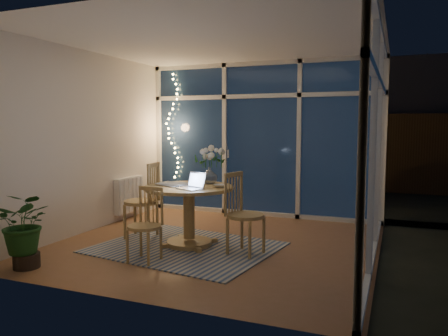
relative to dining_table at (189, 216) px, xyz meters
The scene contains 25 objects.
floor 0.53m from the dining_table, 37.91° to the left, with size 4.00×4.00×0.00m, color brown.
ceiling 2.24m from the dining_table, 37.91° to the left, with size 4.00×4.00×0.00m, color white.
wall_back 2.42m from the dining_table, 82.75° to the left, with size 4.00×0.04×2.60m, color silver.
wall_front 2.02m from the dining_table, 80.99° to the right, with size 4.00×0.04×2.60m, color silver.
wall_left 1.96m from the dining_table, behind, with size 0.04×4.00×2.60m, color silver.
wall_right 2.47m from the dining_table, ahead, with size 0.04×4.00×2.60m, color silver.
window_wall_back 2.38m from the dining_table, 82.62° to the left, with size 4.00×0.10×2.60m, color silver.
window_wall_right 2.43m from the dining_table, ahead, with size 0.10×4.00×2.60m, color silver.
radiator 2.00m from the dining_table, 145.96° to the left, with size 0.10×0.70×0.58m, color white.
fairy_lights 2.75m from the dining_table, 123.08° to the left, with size 0.24×0.10×1.85m, color #F5CA62, non-canonical shape.
garden_patio 5.30m from the dining_table, 81.48° to the left, with size 12.00×6.00×0.10m, color black.
garden_fence 5.75m from the dining_table, 87.17° to the left, with size 11.00×0.08×1.80m, color #392714.
neighbour_roof 8.93m from the dining_table, 86.18° to the left, with size 7.00×3.00×2.20m, color #373A43.
garden_shrubs 3.66m from the dining_table, 98.14° to the left, with size 0.90×0.90×0.90m, color black.
rug 0.39m from the dining_table, 90.00° to the right, with size 2.14×1.71×0.01m, color #C2B69D.
dining_table is the anchor object (origin of this frame).
chair_left 0.81m from the dining_table, behind, with size 0.49×0.49×1.05m, color #9E7F47.
chair_right 0.80m from the dining_table, ahead, with size 0.46×0.46×0.99m, color #9E7F47.
chair_front 0.80m from the dining_table, 102.68° to the right, with size 0.40×0.40×0.85m, color #9E7F47.
laptop 0.56m from the dining_table, 60.44° to the right, with size 0.30×0.26×0.22m, color silver, non-canonical shape.
flower_vase 0.61m from the dining_table, 67.71° to the left, with size 0.20×0.20×0.21m, color silver.
bowl 0.58m from the dining_table, ahead, with size 0.15×0.15×0.04m, color silver.
newspapers 0.46m from the dining_table, 169.16° to the left, with size 0.37×0.29×0.02m, color silver.
phone 0.42m from the dining_table, 116.20° to the right, with size 0.11×0.05×0.01m, color black.
potted_plant 1.90m from the dining_table, 131.25° to the right, with size 0.54×0.47×0.76m, color #1A491B.
Camera 1 is at (2.16, -5.13, 1.54)m, focal length 35.00 mm.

